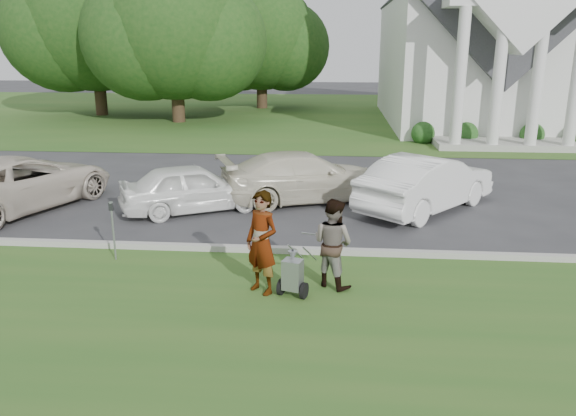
# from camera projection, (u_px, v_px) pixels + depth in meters

# --- Properties ---
(ground) EXTENTS (120.00, 120.00, 0.00)m
(ground) POSITION_uv_depth(u_px,v_px,m) (269.00, 262.00, 12.01)
(ground) COLOR #333335
(ground) RESTS_ON ground
(grass_strip) EXTENTS (80.00, 7.00, 0.01)m
(grass_strip) POSITION_uv_depth(u_px,v_px,m) (247.00, 330.00, 9.14)
(grass_strip) COLOR #2C5A1F
(grass_strip) RESTS_ON ground
(church_lawn) EXTENTS (80.00, 30.00, 0.01)m
(church_lawn) POSITION_uv_depth(u_px,v_px,m) (315.00, 113.00, 37.84)
(church_lawn) COLOR #2C5A1F
(church_lawn) RESTS_ON ground
(curb) EXTENTS (80.00, 0.18, 0.15)m
(curb) POSITION_uv_depth(u_px,v_px,m) (271.00, 250.00, 12.52)
(curb) COLOR #9E9E93
(curb) RESTS_ON ground
(church) EXTENTS (9.19, 19.00, 24.10)m
(church) POSITION_uv_depth(u_px,v_px,m) (473.00, 18.00, 31.74)
(church) COLOR white
(church) RESTS_ON ground
(tree_left) EXTENTS (10.63, 8.40, 9.71)m
(tree_left) POSITION_uv_depth(u_px,v_px,m) (174.00, 33.00, 32.25)
(tree_left) COLOR #332316
(tree_left) RESTS_ON ground
(tree_far) EXTENTS (11.64, 9.20, 10.73)m
(tree_far) POSITION_uv_depth(u_px,v_px,m) (94.00, 24.00, 35.44)
(tree_far) COLOR #332316
(tree_far) RESTS_ON ground
(tree_back) EXTENTS (9.61, 7.60, 8.89)m
(tree_back) POSITION_uv_depth(u_px,v_px,m) (261.00, 41.00, 39.69)
(tree_back) COLOR #332316
(tree_back) RESTS_ON ground
(striping_cart) EXTENTS (0.72, 1.12, 0.97)m
(striping_cart) POSITION_uv_depth(u_px,v_px,m) (293.00, 275.00, 10.26)
(striping_cart) COLOR black
(striping_cart) RESTS_ON ground
(person_left) EXTENTS (0.85, 0.80, 1.95)m
(person_left) POSITION_uv_depth(u_px,v_px,m) (262.00, 243.00, 10.29)
(person_left) COLOR #999999
(person_left) RESTS_ON ground
(person_right) EXTENTS (1.06, 1.02, 1.72)m
(person_right) POSITION_uv_depth(u_px,v_px,m) (333.00, 244.00, 10.60)
(person_right) COLOR #999999
(person_right) RESTS_ON ground
(parking_meter_near) EXTENTS (0.09, 0.08, 1.31)m
(parking_meter_near) POSITION_uv_depth(u_px,v_px,m) (113.00, 224.00, 11.90)
(parking_meter_near) COLOR #94989D
(parking_meter_near) RESTS_ON ground
(car_a) EXTENTS (4.28, 6.00, 1.52)m
(car_a) POSITION_uv_depth(u_px,v_px,m) (20.00, 182.00, 15.76)
(car_a) COLOR beige
(car_a) RESTS_ON ground
(car_b) EXTENTS (4.24, 3.23, 1.35)m
(car_b) POSITION_uv_depth(u_px,v_px,m) (193.00, 188.00, 15.50)
(car_b) COLOR white
(car_b) RESTS_ON ground
(car_c) EXTENTS (5.40, 3.78, 1.45)m
(car_c) POSITION_uv_depth(u_px,v_px,m) (304.00, 177.00, 16.56)
(car_c) COLOR beige
(car_c) RESTS_ON ground
(car_d) EXTENTS (4.33, 4.69, 1.56)m
(car_d) POSITION_uv_depth(u_px,v_px,m) (427.00, 183.00, 15.59)
(car_d) COLOR white
(car_d) RESTS_ON ground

